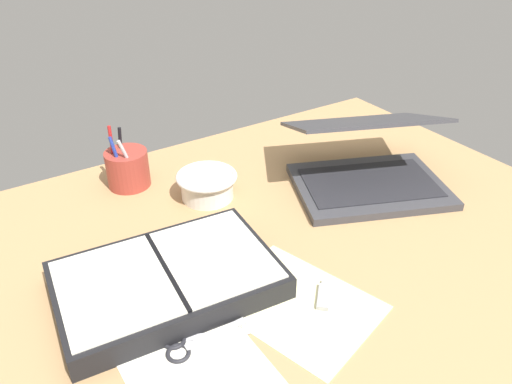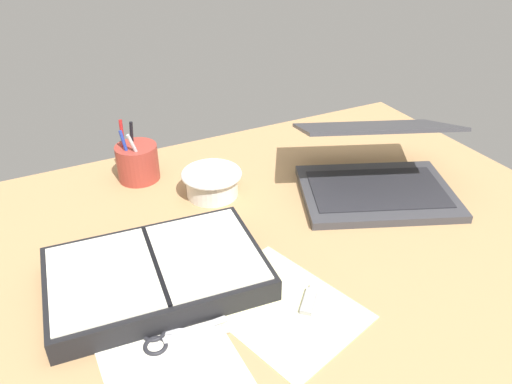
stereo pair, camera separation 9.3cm
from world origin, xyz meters
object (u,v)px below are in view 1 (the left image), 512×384
(pen_cup, at_px, (128,168))
(planner, at_px, (168,280))
(scissors, at_px, (187,343))
(laptop, at_px, (367,163))
(bowl, at_px, (207,184))

(pen_cup, xyz_separation_m, planner, (-0.07, -0.39, -0.02))
(scissors, bearing_deg, pen_cup, 90.49)
(laptop, distance_m, bowl, 0.38)
(pen_cup, bearing_deg, planner, -100.68)
(pen_cup, xyz_separation_m, scissors, (-0.10, -0.52, -0.04))
(planner, bearing_deg, pen_cup, 84.39)
(laptop, height_order, scissors, laptop)
(laptop, height_order, planner, laptop)
(laptop, bearing_deg, planner, -148.63)
(bowl, xyz_separation_m, scissors, (-0.23, -0.37, -0.03))
(pen_cup, distance_m, scissors, 0.53)
(planner, bearing_deg, laptop, 14.02)
(bowl, relative_size, pen_cup, 0.91)
(laptop, height_order, bowl, laptop)
(bowl, xyz_separation_m, planner, (-0.20, -0.24, -0.01))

